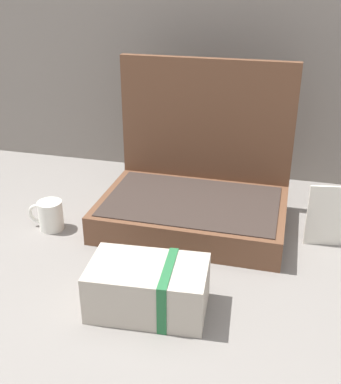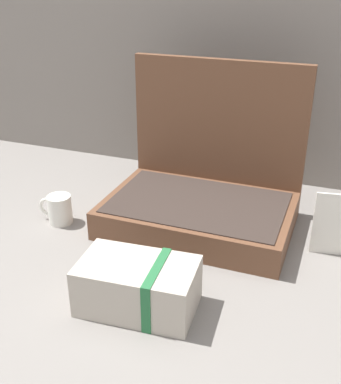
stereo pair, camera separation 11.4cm
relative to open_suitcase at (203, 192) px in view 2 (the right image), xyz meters
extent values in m
plane|color=slate|center=(-0.04, -0.19, -0.09)|extent=(6.00, 6.00, 0.00)
cube|color=brown|center=(0.00, -0.05, -0.05)|extent=(0.51, 0.33, 0.08)
cube|color=#332823|center=(0.00, -0.05, -0.01)|extent=(0.47, 0.30, 0.00)
cube|color=brown|center=(0.00, 0.13, 0.13)|extent=(0.51, 0.02, 0.44)
cube|color=#B2A899|center=(-0.01, -0.42, -0.04)|extent=(0.26, 0.17, 0.11)
cube|color=#236638|center=(0.03, -0.41, -0.04)|extent=(0.03, 0.15, 0.11)
cylinder|color=silver|center=(-0.38, -0.16, -0.05)|extent=(0.07, 0.07, 0.08)
torus|color=silver|center=(-0.42, -0.16, -0.05)|extent=(0.06, 0.01, 0.06)
cube|color=white|center=(0.37, -0.05, -0.01)|extent=(0.12, 0.03, 0.17)
camera|label=1|loc=(0.24, -1.21, 0.59)|focal=44.86mm
camera|label=2|loc=(0.35, -1.17, 0.59)|focal=44.86mm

